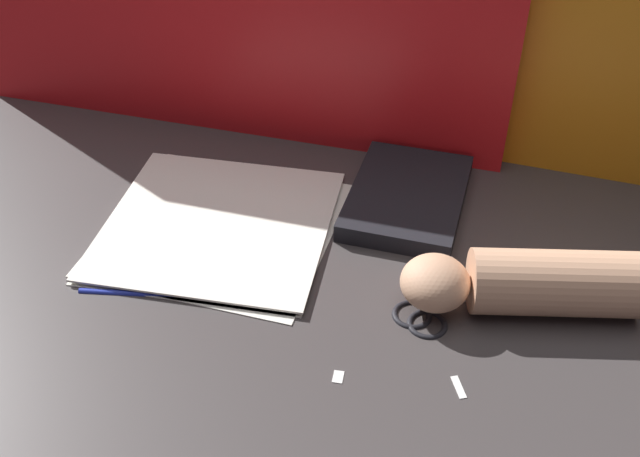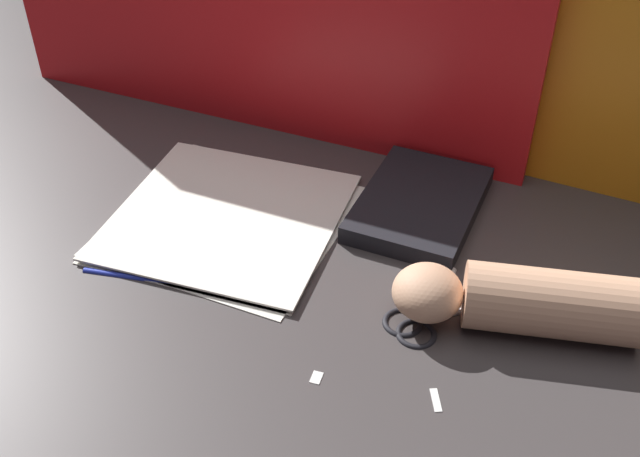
# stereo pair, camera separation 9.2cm
# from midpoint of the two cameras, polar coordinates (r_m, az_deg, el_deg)

# --- Properties ---
(ground_plane) EXTENTS (6.00, 6.00, 0.00)m
(ground_plane) POSITION_cam_midpoint_polar(r_m,az_deg,el_deg) (0.93, -5.21, -4.63)
(ground_plane) COLOR #3D3838
(backdrop_panel_left) EXTENTS (0.87, 0.10, 0.40)m
(backdrop_panel_left) POSITION_cam_midpoint_polar(r_m,az_deg,el_deg) (1.16, -9.96, 16.05)
(backdrop_panel_left) COLOR red
(backdrop_panel_left) RESTS_ON ground_plane
(backdrop_panel_center) EXTENTS (0.85, 0.13, 0.39)m
(backdrop_panel_center) POSITION_cam_midpoint_polar(r_m,az_deg,el_deg) (1.09, 9.93, 14.33)
(backdrop_panel_center) COLOR orange
(backdrop_panel_center) RESTS_ON ground_plane
(paper_stack) EXTENTS (0.32, 0.32, 0.01)m
(paper_stack) POSITION_cam_midpoint_polar(r_m,az_deg,el_deg) (1.03, -10.28, 0.16)
(paper_stack) COLOR white
(paper_stack) RESTS_ON ground_plane
(book_closed) EXTENTS (0.17, 0.23, 0.03)m
(book_closed) POSITION_cam_midpoint_polar(r_m,az_deg,el_deg) (1.05, 4.20, 2.32)
(book_closed) COLOR black
(book_closed) RESTS_ON ground_plane
(scissors) EXTENTS (0.14, 0.15, 0.01)m
(scissors) POSITION_cam_midpoint_polar(r_m,az_deg,el_deg) (0.90, 5.63, -6.12)
(scissors) COLOR silver
(scissors) RESTS_ON ground_plane
(hand_forearm) EXTENTS (0.29, 0.12, 0.08)m
(hand_forearm) POSITION_cam_midpoint_polar(r_m,az_deg,el_deg) (0.89, 12.58, -4.13)
(hand_forearm) COLOR tan
(hand_forearm) RESTS_ON ground_plane
(paper_scrap_near) EXTENTS (0.01, 0.02, 0.00)m
(paper_scrap_near) POSITION_cam_midpoint_polar(r_m,az_deg,el_deg) (0.82, -1.84, -11.37)
(paper_scrap_near) COLOR white
(paper_scrap_near) RESTS_ON ground_plane
(paper_scrap_mid) EXTENTS (0.02, 0.03, 0.00)m
(paper_scrap_mid) POSITION_cam_midpoint_polar(r_m,az_deg,el_deg) (0.82, 7.34, -12.04)
(paper_scrap_mid) COLOR white
(paper_scrap_mid) RESTS_ON ground_plane
(pen) EXTENTS (0.14, 0.02, 0.01)m
(pen) POSITION_cam_midpoint_polar(r_m,az_deg,el_deg) (0.95, -16.74, -4.74)
(pen) COLOR #2333B2
(pen) RESTS_ON ground_plane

